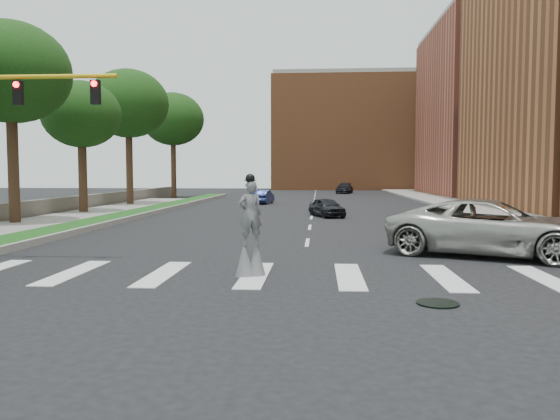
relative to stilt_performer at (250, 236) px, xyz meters
name	(u,v)px	position (x,y,z in m)	size (l,w,h in m)	color
ground_plane	(301,283)	(1.40, -0.87, -1.10)	(160.00, 160.00, 0.00)	black
grass_median	(130,215)	(-10.10, 19.13, -0.97)	(2.00, 60.00, 0.25)	#144513
median_curb	(146,214)	(-9.05, 19.13, -0.96)	(0.20, 60.00, 0.28)	gray
sidewalk_right	(492,211)	(13.90, 24.13, -1.01)	(5.00, 90.00, 0.18)	gray
stone_wall	(61,206)	(-15.60, 21.13, -0.55)	(0.50, 56.00, 1.10)	#615B53
manhole	(438,303)	(4.40, -2.87, -1.08)	(0.90, 0.90, 0.04)	black
building_far	(499,112)	(23.40, 53.13, 8.90)	(16.00, 22.00, 20.00)	#B05641
building_backdrop	(352,135)	(7.40, 77.13, 7.90)	(26.00, 14.00, 18.00)	#9E5831
stilt_performer	(250,236)	(0.00, 0.00, 0.00)	(0.82, 0.64, 2.78)	#372216
suv_crossing	(492,228)	(7.67, 4.12, -0.15)	(3.16, 6.86, 1.91)	#A4A29B
car_near	(327,207)	(2.35, 19.86, -0.49)	(1.43, 3.55, 1.21)	black
car_mid	(263,197)	(-3.08, 33.68, -0.49)	(1.29, 3.70, 1.22)	navy
car_far	(345,188)	(5.25, 57.74, -0.41)	(1.94, 4.76, 1.38)	black
tree_2	(10,73)	(-14.15, 13.02, 6.85)	(6.18, 6.18, 10.62)	#372216
tree_3	(81,115)	(-13.81, 20.67, 5.47)	(5.16, 5.16, 8.82)	#372216
tree_4	(128,104)	(-13.81, 29.69, 7.30)	(6.58, 6.58, 11.24)	#372216
tree_5	(173,119)	(-13.89, 43.78, 7.38)	(6.68, 6.68, 11.36)	#372216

